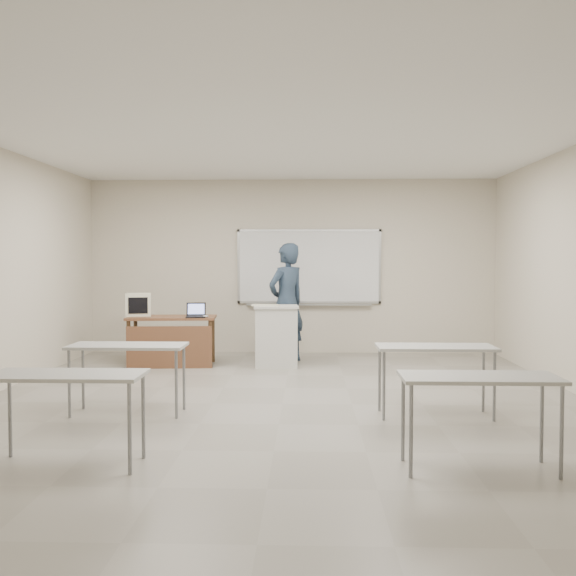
{
  "coord_description": "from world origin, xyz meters",
  "views": [
    {
      "loc": [
        0.29,
        -7.11,
        1.62
      ],
      "look_at": [
        -0.01,
        2.2,
        1.2
      ],
      "focal_mm": 40.0,
      "sensor_mm": 36.0,
      "label": 1
    }
  ],
  "objects_px": {
    "instructor_desk": "(170,332)",
    "presenter": "(287,302)",
    "crt_monitor": "(138,305)",
    "laptop": "(196,314)",
    "podium": "(276,336)",
    "mouse": "(205,316)",
    "keyboard": "(265,305)",
    "whiteboard": "(309,268)"
  },
  "relations": [
    {
      "from": "podium",
      "to": "crt_monitor",
      "type": "xyz_separation_m",
      "value": [
        -2.15,
        0.23,
        0.46
      ]
    },
    {
      "from": "podium",
      "to": "instructor_desk",
      "type": "bearing_deg",
      "value": 175.45
    },
    {
      "from": "laptop",
      "to": "keyboard",
      "type": "height_order",
      "value": "laptop"
    },
    {
      "from": "instructor_desk",
      "to": "keyboard",
      "type": "distance_m",
      "value": 1.51
    },
    {
      "from": "crt_monitor",
      "to": "podium",
      "type": "bearing_deg",
      "value": -18.48
    },
    {
      "from": "mouse",
      "to": "presenter",
      "type": "distance_m",
      "value": 1.36
    },
    {
      "from": "mouse",
      "to": "laptop",
      "type": "bearing_deg",
      "value": 148.1
    },
    {
      "from": "presenter",
      "to": "mouse",
      "type": "bearing_deg",
      "value": -15.7
    },
    {
      "from": "laptop",
      "to": "keyboard",
      "type": "xyz_separation_m",
      "value": [
        1.05,
        -0.09,
        0.13
      ]
    },
    {
      "from": "laptop",
      "to": "presenter",
      "type": "xyz_separation_m",
      "value": [
        1.34,
        0.55,
        0.14
      ]
    },
    {
      "from": "crt_monitor",
      "to": "mouse",
      "type": "bearing_deg",
      "value": -28.97
    },
    {
      "from": "laptop",
      "to": "keyboard",
      "type": "bearing_deg",
      "value": -12.02
    },
    {
      "from": "instructor_desk",
      "to": "crt_monitor",
      "type": "xyz_separation_m",
      "value": [
        -0.55,
        0.24,
        0.39
      ]
    },
    {
      "from": "mouse",
      "to": "presenter",
      "type": "xyz_separation_m",
      "value": [
        1.19,
        0.62,
        0.17
      ]
    },
    {
      "from": "keyboard",
      "to": "presenter",
      "type": "distance_m",
      "value": 0.7
    },
    {
      "from": "podium",
      "to": "mouse",
      "type": "bearing_deg",
      "value": -179.48
    },
    {
      "from": "instructor_desk",
      "to": "presenter",
      "type": "bearing_deg",
      "value": 12.38
    },
    {
      "from": "whiteboard",
      "to": "keyboard",
      "type": "bearing_deg",
      "value": -112.26
    },
    {
      "from": "mouse",
      "to": "presenter",
      "type": "relative_size",
      "value": 0.05
    },
    {
      "from": "presenter",
      "to": "keyboard",
      "type": "bearing_deg",
      "value": 22.17
    },
    {
      "from": "presenter",
      "to": "crt_monitor",
      "type": "bearing_deg",
      "value": -35.8
    },
    {
      "from": "whiteboard",
      "to": "crt_monitor",
      "type": "xyz_separation_m",
      "value": [
        -2.65,
        -1.24,
        -0.56
      ]
    },
    {
      "from": "instructor_desk",
      "to": "crt_monitor",
      "type": "height_order",
      "value": "crt_monitor"
    },
    {
      "from": "crt_monitor",
      "to": "mouse",
      "type": "relative_size",
      "value": 4.41
    },
    {
      "from": "podium",
      "to": "mouse",
      "type": "distance_m",
      "value": 1.1
    },
    {
      "from": "instructor_desk",
      "to": "presenter",
      "type": "xyz_separation_m",
      "value": [
        1.74,
        0.53,
        0.41
      ]
    },
    {
      "from": "mouse",
      "to": "keyboard",
      "type": "height_order",
      "value": "keyboard"
    },
    {
      "from": "presenter",
      "to": "whiteboard",
      "type": "bearing_deg",
      "value": -153.61
    },
    {
      "from": "podium",
      "to": "mouse",
      "type": "xyz_separation_m",
      "value": [
        -1.05,
        -0.1,
        0.3
      ]
    },
    {
      "from": "instructor_desk",
      "to": "keyboard",
      "type": "height_order",
      "value": "keyboard"
    },
    {
      "from": "presenter",
      "to": "instructor_desk",
      "type": "bearing_deg",
      "value": -26.22
    },
    {
      "from": "whiteboard",
      "to": "presenter",
      "type": "distance_m",
      "value": 1.15
    },
    {
      "from": "crt_monitor",
      "to": "presenter",
      "type": "distance_m",
      "value": 2.31
    },
    {
      "from": "whiteboard",
      "to": "podium",
      "type": "bearing_deg",
      "value": -108.81
    },
    {
      "from": "podium",
      "to": "presenter",
      "type": "relative_size",
      "value": 0.49
    },
    {
      "from": "whiteboard",
      "to": "crt_monitor",
      "type": "height_order",
      "value": "whiteboard"
    },
    {
      "from": "crt_monitor",
      "to": "instructor_desk",
      "type": "bearing_deg",
      "value": -35.67
    },
    {
      "from": "instructor_desk",
      "to": "laptop",
      "type": "distance_m",
      "value": 0.49
    },
    {
      "from": "crt_monitor",
      "to": "whiteboard",
      "type": "bearing_deg",
      "value": 12.63
    },
    {
      "from": "crt_monitor",
      "to": "mouse",
      "type": "height_order",
      "value": "crt_monitor"
    },
    {
      "from": "podium",
      "to": "keyboard",
      "type": "height_order",
      "value": "keyboard"
    },
    {
      "from": "podium",
      "to": "keyboard",
      "type": "relative_size",
      "value": 2.26
    }
  ]
}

